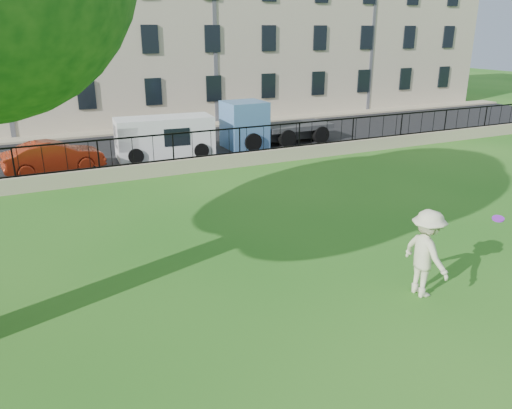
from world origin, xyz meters
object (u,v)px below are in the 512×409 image
man (426,253)px  blue_truck (275,122)px  frisbee (498,219)px  white_van (165,137)px  red_sedan (54,157)px

man → blue_truck: size_ratio=0.37×
frisbee → blue_truck: size_ratio=0.05×
blue_truck → white_van: bearing=-179.1°
white_van → red_sedan: bearing=-167.6°
man → red_sedan: size_ratio=0.51×
frisbee → white_van: size_ratio=0.06×
frisbee → white_van: 15.95m
frisbee → blue_truck: 15.97m
man → white_van: bearing=8.3°
red_sedan → blue_truck: 11.06m
blue_truck → red_sedan: bearing=-176.4°
blue_truck → man: bearing=-107.0°
white_van → blue_truck: (6.00, 0.26, 0.23)m
white_van → blue_truck: 6.01m
white_van → blue_truck: size_ratio=0.81×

